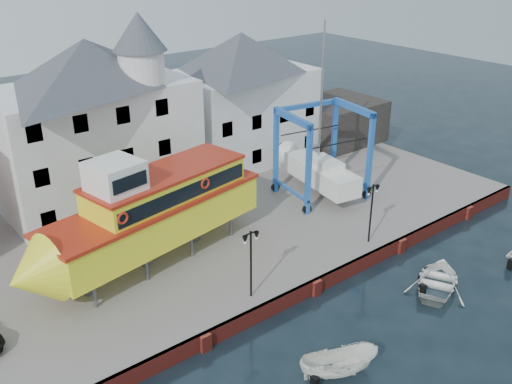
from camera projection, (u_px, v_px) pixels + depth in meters
ground at (316, 294)px, 34.29m from camera, size 140.00×140.00×0.00m
hardstanding at (211, 221)px, 41.90m from camera, size 44.00×22.00×1.00m
quay_wall at (315, 287)px, 34.16m from camera, size 44.00×0.47×1.00m
building_white_main at (96, 121)px, 41.53m from camera, size 14.00×8.30×14.00m
building_white_right at (242, 97)px, 50.15m from camera, size 12.00×8.00×11.20m
shed_dark at (335, 121)px, 55.91m from camera, size 8.00×7.00×4.00m
lamp_post_left at (251, 247)px, 31.14m from camera, size 1.12×0.32×4.20m
lamp_post_right at (372, 199)px, 36.82m from camera, size 1.12×0.32×4.20m
tour_boat at (142, 215)px, 34.11m from camera, size 17.29×6.94×7.34m
travel_lift at (316, 165)px, 44.66m from camera, size 6.94×9.06×13.30m
motorboat_a at (338, 374)px, 28.11m from camera, size 4.27×3.10×1.55m
motorboat_b at (437, 286)px, 35.13m from camera, size 6.10×5.48×1.04m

